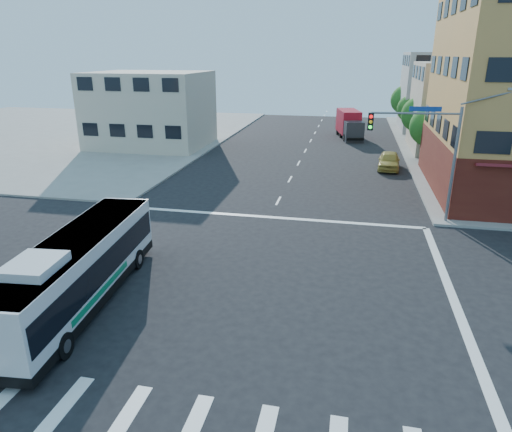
# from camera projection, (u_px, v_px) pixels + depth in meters

# --- Properties ---
(ground) EXTENTS (120.00, 120.00, 0.00)m
(ground) POSITION_uv_depth(u_px,v_px,m) (231.00, 288.00, 20.31)
(ground) COLOR black
(ground) RESTS_ON ground
(sidewalk_nw) EXTENTS (50.00, 50.00, 0.15)m
(sidewalk_nw) POSITION_uv_depth(u_px,v_px,m) (40.00, 133.00, 59.33)
(sidewalk_nw) COLOR gray
(sidewalk_nw) RESTS_ON ground
(building_east_near) EXTENTS (12.06, 10.06, 9.00)m
(building_east_near) POSITION_uv_depth(u_px,v_px,m) (475.00, 108.00, 46.80)
(building_east_near) COLOR #BEA991
(building_east_near) RESTS_ON ground
(building_east_far) EXTENTS (12.06, 10.06, 10.00)m
(building_east_far) POSITION_uv_depth(u_px,v_px,m) (450.00, 93.00, 59.53)
(building_east_far) COLOR #9A9A95
(building_east_far) RESTS_ON ground
(building_west) EXTENTS (12.06, 10.06, 8.00)m
(building_west) POSITION_uv_depth(u_px,v_px,m) (150.00, 110.00, 49.89)
(building_west) COLOR #BDB39D
(building_west) RESTS_ON ground
(signal_mast_ne) EXTENTS (7.91, 1.13, 8.07)m
(signal_mast_ne) POSITION_uv_depth(u_px,v_px,m) (426.00, 142.00, 26.65)
(signal_mast_ne) COLOR slate
(signal_mast_ne) RESTS_ON ground
(street_tree_a) EXTENTS (3.60, 3.60, 5.53)m
(street_tree_a) POSITION_uv_depth(u_px,v_px,m) (431.00, 124.00, 42.51)
(street_tree_a) COLOR #372514
(street_tree_a) RESTS_ON ground
(street_tree_b) EXTENTS (3.80, 3.80, 5.79)m
(street_tree_b) POSITION_uv_depth(u_px,v_px,m) (420.00, 112.00, 49.83)
(street_tree_b) COLOR #372514
(street_tree_b) RESTS_ON ground
(street_tree_c) EXTENTS (3.40, 3.40, 5.29)m
(street_tree_c) POSITION_uv_depth(u_px,v_px,m) (412.00, 107.00, 57.30)
(street_tree_c) COLOR #372514
(street_tree_c) RESTS_ON ground
(street_tree_d) EXTENTS (4.00, 4.00, 6.03)m
(street_tree_d) POSITION_uv_depth(u_px,v_px,m) (406.00, 98.00, 64.53)
(street_tree_d) COLOR #372514
(street_tree_d) RESTS_ON ground
(transit_bus) EXTENTS (3.31, 11.08, 3.23)m
(transit_bus) POSITION_uv_depth(u_px,v_px,m) (78.00, 270.00, 18.49)
(transit_bus) COLOR black
(transit_bus) RESTS_ON ground
(box_truck) EXTENTS (3.58, 7.56, 3.28)m
(box_truck) POSITION_uv_depth(u_px,v_px,m) (349.00, 125.00, 55.69)
(box_truck) COLOR #292A2F
(box_truck) RESTS_ON ground
(parked_car) EXTENTS (2.21, 4.67, 1.54)m
(parked_car) POSITION_uv_depth(u_px,v_px,m) (389.00, 161.00, 40.91)
(parked_car) COLOR gold
(parked_car) RESTS_ON ground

